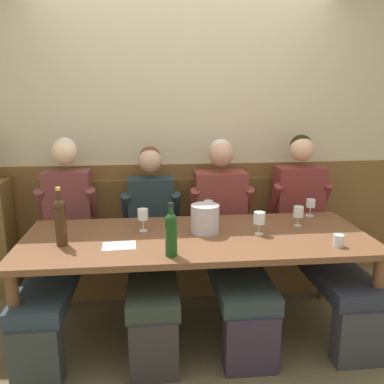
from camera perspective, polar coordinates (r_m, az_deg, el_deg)
ground_plane at (r=2.99m, az=0.90°, el=-20.43°), size 6.80×6.80×0.02m
room_wall_back at (r=3.57m, az=-1.10°, el=9.43°), size 6.80×0.08×2.80m
wood_wainscot_panel at (r=3.68m, az=-0.96°, el=-4.20°), size 6.80×0.03×1.07m
wall_bench at (r=3.57m, az=-0.66°, el=-9.10°), size 2.65×0.42×0.94m
dining_table at (r=2.76m, az=0.70°, el=-7.62°), size 2.35×0.91×0.73m
person_left_seat at (r=3.15m, az=-18.35°, el=-6.00°), size 0.48×1.34×1.34m
person_right_seat at (r=3.06m, az=-5.77°, el=-6.68°), size 0.49×1.34×1.26m
person_center_left_seat at (r=3.14m, az=5.12°, el=-5.55°), size 0.54×1.35×1.31m
person_center_right_seat at (r=3.34m, az=16.94°, el=-4.74°), size 0.51×1.35×1.34m
ice_bucket at (r=2.77m, az=1.87°, el=-3.85°), size 0.20×0.20×0.20m
wine_bottle_green_tall at (r=2.36m, az=-3.00°, el=-5.87°), size 0.07×0.07×0.33m
wine_bottle_clear_water at (r=2.65m, az=-18.32°, el=-3.90°), size 0.07×0.07×0.38m
wine_glass_mid_right at (r=3.28m, az=16.62°, el=-1.64°), size 0.07×0.07×0.14m
wine_glass_center_front at (r=3.05m, az=2.36°, el=-2.10°), size 0.07×0.07×0.15m
wine_glass_mid_left at (r=2.77m, az=9.62°, el=-3.74°), size 0.08×0.08×0.16m
wine_glass_left_end at (r=2.82m, az=-7.05°, el=-3.35°), size 0.07×0.07×0.16m
wine_glass_by_bottle at (r=3.01m, az=14.98°, el=-2.88°), size 0.07×0.07×0.15m
water_tumbler_left at (r=2.70m, az=20.23°, el=-6.53°), size 0.07×0.07×0.08m
tasting_sheet_left_guest at (r=2.60m, az=-10.40°, el=-7.56°), size 0.22×0.16×0.00m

